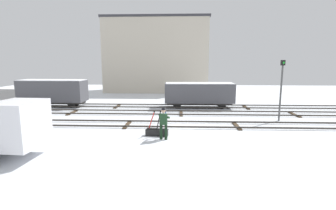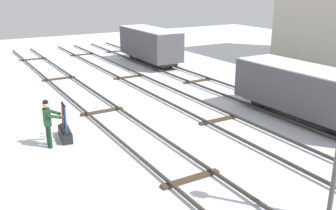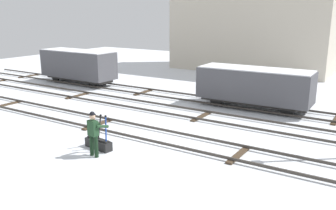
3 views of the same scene
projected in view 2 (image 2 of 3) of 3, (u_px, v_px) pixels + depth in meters
ground_plane at (137, 139)px, 13.85m from camera, size 60.00×60.00×0.00m
track_main_line at (137, 136)px, 13.82m from camera, size 44.00×1.94×0.18m
track_siding_near at (219, 118)px, 15.67m from camera, size 44.00×1.94×0.18m
track_siding_far at (272, 107)px, 17.14m from camera, size 44.00×1.94×0.18m
switch_lever_frame at (65, 133)px, 13.81m from camera, size 1.28×0.52×1.45m
rail_worker at (48, 121)px, 12.94m from camera, size 0.60×0.68×1.72m
freight_car_mid_siding at (150, 44)px, 26.40m from camera, size 5.97×2.10×2.47m
freight_car_back_track at (304, 90)px, 15.45m from camera, size 6.13×2.15×2.24m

